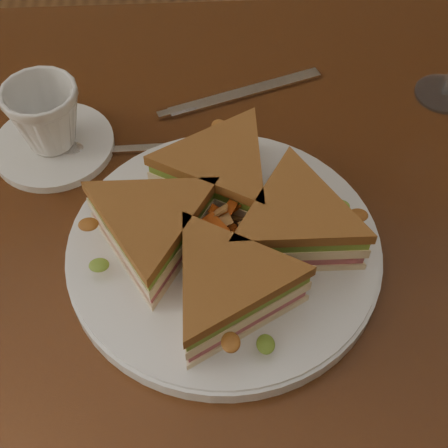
# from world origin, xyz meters

# --- Properties ---
(table) EXTENTS (1.20, 0.80, 0.75)m
(table) POSITION_xyz_m (0.00, 0.00, 0.65)
(table) COLOR #361A0C
(table) RESTS_ON ground
(plate) EXTENTS (0.31, 0.31, 0.02)m
(plate) POSITION_xyz_m (0.01, -0.04, 0.76)
(plate) COLOR white
(plate) RESTS_ON table
(sandwich_wedges) EXTENTS (0.29, 0.29, 0.06)m
(sandwich_wedges) POSITION_xyz_m (0.01, -0.04, 0.79)
(sandwich_wedges) COLOR #FEE8BB
(sandwich_wedges) RESTS_ON plate
(crisps_mound) EXTENTS (0.09, 0.09, 0.05)m
(crisps_mound) POSITION_xyz_m (0.01, -0.04, 0.79)
(crisps_mound) COLOR #C75219
(crisps_mound) RESTS_ON plate
(spoon) EXTENTS (0.18, 0.03, 0.01)m
(spoon) POSITION_xyz_m (-0.13, 0.11, 0.75)
(spoon) COLOR silver
(spoon) RESTS_ON table
(knife) EXTENTS (0.21, 0.08, 0.00)m
(knife) POSITION_xyz_m (0.03, 0.19, 0.75)
(knife) COLOR silver
(knife) RESTS_ON table
(saucer) EXTENTS (0.14, 0.14, 0.01)m
(saucer) POSITION_xyz_m (-0.18, 0.12, 0.76)
(saucer) COLOR white
(saucer) RESTS_ON table
(coffee_cup) EXTENTS (0.09, 0.09, 0.08)m
(coffee_cup) POSITION_xyz_m (-0.18, 0.12, 0.80)
(coffee_cup) COLOR white
(coffee_cup) RESTS_ON saucer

